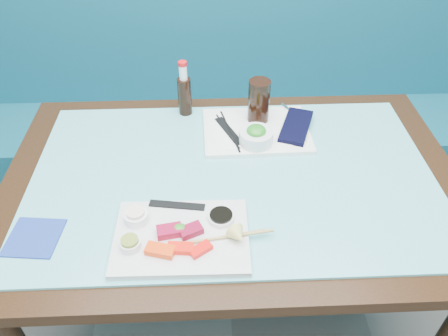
{
  "coord_description": "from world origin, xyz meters",
  "views": [
    {
      "loc": [
        -0.07,
        0.46,
        1.64
      ],
      "look_at": [
        -0.03,
        1.43,
        0.8
      ],
      "focal_mm": 35.0,
      "sensor_mm": 36.0,
      "label": 1
    }
  ],
  "objects_px": {
    "cola_glass": "(259,101)",
    "blue_napkin": "(34,237)",
    "seaweed_bowl": "(256,137)",
    "dining_table": "(233,196)",
    "booth_bench": "(222,121)",
    "cola_bottle_body": "(185,96)",
    "serving_tray": "(256,131)",
    "sashimi_plate": "(181,237)"
  },
  "relations": [
    {
      "from": "booth_bench",
      "to": "cola_glass",
      "type": "distance_m",
      "value": 0.75
    },
    {
      "from": "cola_glass",
      "to": "cola_bottle_body",
      "type": "relative_size",
      "value": 1.11
    },
    {
      "from": "booth_bench",
      "to": "blue_napkin",
      "type": "xyz_separation_m",
      "value": [
        -0.53,
        -1.06,
        0.39
      ]
    },
    {
      "from": "sashimi_plate",
      "to": "serving_tray",
      "type": "bearing_deg",
      "value": 63.33
    },
    {
      "from": "serving_tray",
      "to": "blue_napkin",
      "type": "distance_m",
      "value": 0.77
    },
    {
      "from": "sashimi_plate",
      "to": "cola_glass",
      "type": "height_order",
      "value": "cola_glass"
    },
    {
      "from": "dining_table",
      "to": "cola_glass",
      "type": "height_order",
      "value": "cola_glass"
    },
    {
      "from": "booth_bench",
      "to": "cola_bottle_body",
      "type": "relative_size",
      "value": 21.98
    },
    {
      "from": "booth_bench",
      "to": "serving_tray",
      "type": "relative_size",
      "value": 8.42
    },
    {
      "from": "booth_bench",
      "to": "seaweed_bowl",
      "type": "bearing_deg",
      "value": -83.27
    },
    {
      "from": "cola_bottle_body",
      "to": "dining_table",
      "type": "bearing_deg",
      "value": -66.38
    },
    {
      "from": "serving_tray",
      "to": "cola_glass",
      "type": "xyz_separation_m",
      "value": [
        0.01,
        0.05,
        0.08
      ]
    },
    {
      "from": "serving_tray",
      "to": "seaweed_bowl",
      "type": "relative_size",
      "value": 3.23
    },
    {
      "from": "seaweed_bowl",
      "to": "booth_bench",
      "type": "bearing_deg",
      "value": 96.73
    },
    {
      "from": "serving_tray",
      "to": "blue_napkin",
      "type": "relative_size",
      "value": 2.69
    },
    {
      "from": "sashimi_plate",
      "to": "cola_glass",
      "type": "distance_m",
      "value": 0.58
    },
    {
      "from": "dining_table",
      "to": "cola_glass",
      "type": "xyz_separation_m",
      "value": [
        0.1,
        0.27,
        0.18
      ]
    },
    {
      "from": "cola_glass",
      "to": "serving_tray",
      "type": "bearing_deg",
      "value": -100.3
    },
    {
      "from": "booth_bench",
      "to": "dining_table",
      "type": "height_order",
      "value": "booth_bench"
    },
    {
      "from": "cola_glass",
      "to": "sashimi_plate",
      "type": "bearing_deg",
      "value": -115.91
    },
    {
      "from": "booth_bench",
      "to": "sashimi_plate",
      "type": "xyz_separation_m",
      "value": [
        -0.15,
        -1.09,
        0.39
      ]
    },
    {
      "from": "serving_tray",
      "to": "cola_glass",
      "type": "relative_size",
      "value": 2.34
    },
    {
      "from": "booth_bench",
      "to": "cola_bottle_body",
      "type": "bearing_deg",
      "value": -107.06
    },
    {
      "from": "sashimi_plate",
      "to": "serving_tray",
      "type": "xyz_separation_m",
      "value": [
        0.24,
        0.46,
        -0.0
      ]
    },
    {
      "from": "dining_table",
      "to": "seaweed_bowl",
      "type": "height_order",
      "value": "seaweed_bowl"
    },
    {
      "from": "booth_bench",
      "to": "seaweed_bowl",
      "type": "xyz_separation_m",
      "value": [
        0.08,
        -0.7,
        0.42
      ]
    },
    {
      "from": "dining_table",
      "to": "cola_glass",
      "type": "bearing_deg",
      "value": 69.26
    },
    {
      "from": "cola_bottle_body",
      "to": "blue_napkin",
      "type": "relative_size",
      "value": 1.03
    },
    {
      "from": "cola_bottle_body",
      "to": "blue_napkin",
      "type": "distance_m",
      "value": 0.69
    },
    {
      "from": "cola_glass",
      "to": "blue_napkin",
      "type": "bearing_deg",
      "value": -142.07
    },
    {
      "from": "seaweed_bowl",
      "to": "dining_table",
      "type": "bearing_deg",
      "value": -120.39
    },
    {
      "from": "sashimi_plate",
      "to": "blue_napkin",
      "type": "distance_m",
      "value": 0.39
    },
    {
      "from": "serving_tray",
      "to": "seaweed_bowl",
      "type": "xyz_separation_m",
      "value": [
        -0.01,
        -0.07,
        0.03
      ]
    },
    {
      "from": "sashimi_plate",
      "to": "blue_napkin",
      "type": "bearing_deg",
      "value": 177.82
    },
    {
      "from": "sashimi_plate",
      "to": "seaweed_bowl",
      "type": "relative_size",
      "value": 3.15
    },
    {
      "from": "seaweed_bowl",
      "to": "cola_glass",
      "type": "relative_size",
      "value": 0.72
    },
    {
      "from": "sashimi_plate",
      "to": "cola_bottle_body",
      "type": "distance_m",
      "value": 0.6
    },
    {
      "from": "booth_bench",
      "to": "serving_tray",
      "type": "bearing_deg",
      "value": -81.57
    },
    {
      "from": "sashimi_plate",
      "to": "seaweed_bowl",
      "type": "xyz_separation_m",
      "value": [
        0.23,
        0.39,
        0.03
      ]
    },
    {
      "from": "booth_bench",
      "to": "sashimi_plate",
      "type": "distance_m",
      "value": 1.16
    },
    {
      "from": "booth_bench",
      "to": "sashimi_plate",
      "type": "relative_size",
      "value": 8.64
    },
    {
      "from": "booth_bench",
      "to": "seaweed_bowl",
      "type": "height_order",
      "value": "booth_bench"
    }
  ]
}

